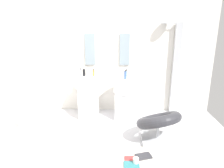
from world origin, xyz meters
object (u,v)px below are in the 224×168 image
object	(u,v)px
towel_rack	(18,103)
soap_bottle_amber	(94,73)
shower_column	(175,67)
soap_bottle_clear	(127,73)
magazine_red	(132,159)
magazine_teal	(132,166)
coffee_mug	(136,161)
soap_bottle_grey	(81,73)
lounge_chair	(158,123)
magazine_charcoal	(144,156)
soap_bottle_black	(84,73)
pedestal_sink_right	(124,97)
pedestal_sink_left	(88,96)
soap_bottle_blue	(125,75)

from	to	relation	value
towel_rack	soap_bottle_amber	bearing A→B (deg)	35.66
shower_column	soap_bottle_clear	bearing A→B (deg)	-169.28
shower_column	soap_bottle_amber	xyz separation A→B (m)	(-1.81, -0.26, -0.09)
magazine_red	magazine_teal	size ratio (longest dim) A/B	0.95
coffee_mug	soap_bottle_grey	world-z (taller)	soap_bottle_grey
soap_bottle_grey	magazine_teal	bearing A→B (deg)	-58.83
shower_column	lounge_chair	xyz separation A→B (m)	(-0.56, -1.29, -0.73)
towel_rack	magazine_red	distance (m)	2.22
shower_column	magazine_charcoal	distance (m)	2.24
magazine_red	soap_bottle_black	world-z (taller)	soap_bottle_black
soap_bottle_amber	soap_bottle_grey	bearing A→B (deg)	-164.96
pedestal_sink_right	soap_bottle_amber	distance (m)	0.84
pedestal_sink_right	soap_bottle_black	distance (m)	1.02
magazine_red	soap_bottle_black	bearing A→B (deg)	118.18
magazine_red	soap_bottle_clear	size ratio (longest dim) A/B	1.49
soap_bottle_amber	soap_bottle_clear	xyz separation A→B (m)	(0.72, 0.06, -0.01)
pedestal_sink_left	soap_bottle_blue	bearing A→B (deg)	-9.40
magazine_charcoal	coffee_mug	world-z (taller)	coffee_mug
soap_bottle_grey	pedestal_sink_right	bearing A→B (deg)	-1.39
pedestal_sink_left	soap_bottle_clear	distance (m)	0.98
pedestal_sink_right	magazine_red	xyz separation A→B (m)	(0.09, -1.50, -0.47)
magazine_charcoal	soap_bottle_blue	world-z (taller)	soap_bottle_blue
magazine_charcoal	soap_bottle_amber	xyz separation A→B (m)	(-0.95, 1.52, 0.97)
magazine_red	magazine_charcoal	size ratio (longest dim) A/B	0.90
coffee_mug	lounge_chair	bearing A→B (deg)	57.25
magazine_charcoal	soap_bottle_clear	size ratio (longest dim) A/B	1.66
pedestal_sink_left	soap_bottle_black	world-z (taller)	soap_bottle_black
soap_bottle_black	pedestal_sink_left	bearing A→B (deg)	-49.05
magazine_charcoal	soap_bottle_amber	world-z (taller)	soap_bottle_amber
towel_rack	soap_bottle_grey	distance (m)	1.35
magazine_red	soap_bottle_blue	xyz separation A→B (m)	(-0.08, 1.37, 0.99)
magazine_red	soap_bottle_blue	bearing A→B (deg)	90.36
soap_bottle_blue	soap_bottle_clear	distance (m)	0.28
soap_bottle_grey	magazine_charcoal	bearing A→B (deg)	-49.88
pedestal_sink_left	pedestal_sink_right	bearing A→B (deg)	0.00
magazine_red	coffee_mug	distance (m)	0.12
pedestal_sink_right	coffee_mug	size ratio (longest dim) A/B	9.48
coffee_mug	shower_column	bearing A→B (deg)	63.10
lounge_chair	towel_rack	distance (m)	2.53
magazine_teal	lounge_chair	bearing A→B (deg)	55.81
soap_bottle_amber	soap_bottle_clear	world-z (taller)	soap_bottle_amber
magazine_teal	soap_bottle_clear	world-z (taller)	soap_bottle_clear
magazine_charcoal	soap_bottle_grey	distance (m)	2.13
soap_bottle_blue	magazine_teal	bearing A→B (deg)	-87.42
towel_rack	magazine_teal	world-z (taller)	towel_rack
pedestal_sink_left	magazine_red	xyz separation A→B (m)	(0.87, -1.50, -0.47)
soap_bottle_amber	magazine_charcoal	bearing A→B (deg)	-57.90
soap_bottle_grey	soap_bottle_black	world-z (taller)	soap_bottle_grey
magazine_red	magazine_charcoal	world-z (taller)	magazine_charcoal
magazine_teal	coffee_mug	xyz separation A→B (m)	(0.06, 0.06, 0.04)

